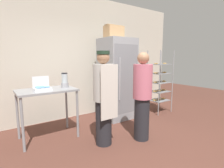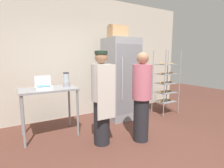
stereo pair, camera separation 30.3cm
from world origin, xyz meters
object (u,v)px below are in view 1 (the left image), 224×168
baking_rack (160,83)px  person_baker (104,97)px  refrigerator (117,79)px  cardboard_storage_box (114,32)px  person_customer (142,96)px  blender_pitcher (65,81)px  donut_box (42,88)px

baking_rack → person_baker: bearing=-163.2°
refrigerator → person_baker: bearing=-136.1°
refrigerator → person_baker: size_ratio=1.22×
cardboard_storage_box → person_customer: 1.83m
refrigerator → person_customer: bearing=-106.2°
blender_pitcher → person_baker: (0.37, -0.83, -0.22)m
blender_pitcher → person_customer: size_ratio=0.18×
blender_pitcher → cardboard_storage_box: cardboard_storage_box is taller
refrigerator → cardboard_storage_box: size_ratio=4.45×
person_baker → cardboard_storage_box: bearing=47.0°
person_baker → person_customer: person_baker is taller
refrigerator → donut_box: refrigerator is taller
refrigerator → blender_pitcher: 1.42m
refrigerator → person_customer: (-0.36, -1.24, -0.17)m
person_customer → baking_rack: bearing=30.0°
baking_rack → cardboard_storage_box: 1.89m
donut_box → person_customer: bearing=-33.2°
person_customer → blender_pitcher: bearing=134.5°
cardboard_storage_box → person_customer: (-0.27, -1.26, -1.30)m
donut_box → blender_pitcher: bearing=11.6°
blender_pitcher → person_customer: 1.52m
refrigerator → baking_rack: 1.30m
person_baker → donut_box: bearing=137.9°
person_customer → refrigerator: bearing=73.8°
donut_box → cardboard_storage_box: 2.12m
person_baker → refrigerator: bearing=43.9°
person_baker → person_customer: (0.68, -0.24, -0.02)m
donut_box → baking_rack: bearing=-0.9°
refrigerator → baking_rack: size_ratio=1.16×
blender_pitcher → person_customer: (1.05, -1.07, -0.24)m
donut_box → person_customer: person_customer is taller
donut_box → cardboard_storage_box: cardboard_storage_box is taller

